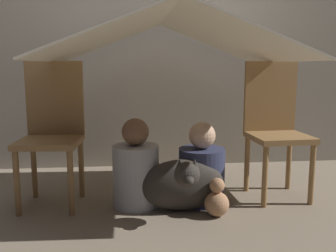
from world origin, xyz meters
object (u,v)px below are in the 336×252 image
person_front (136,170)px  person_second (202,170)px  chair_left (52,128)px  chair_right (275,124)px  dog (183,184)px

person_front → person_second: person_front is taller
person_front → person_second: 0.42m
chair_left → person_second: chair_left is taller
chair_left → person_front: chair_left is taller
chair_right → dog: 0.78m
person_front → person_second: size_ratio=1.06×
chair_left → person_front: size_ratio=1.62×
person_second → dog: person_second is taller
chair_right → person_front: size_ratio=1.62×
person_second → chair_right: bearing=12.2°
person_second → dog: bearing=-135.5°
person_front → dog: 0.31m
chair_right → person_second: (-0.52, -0.11, -0.27)m
dog → chair_left: bearing=162.4°
chair_left → dog: 0.90m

